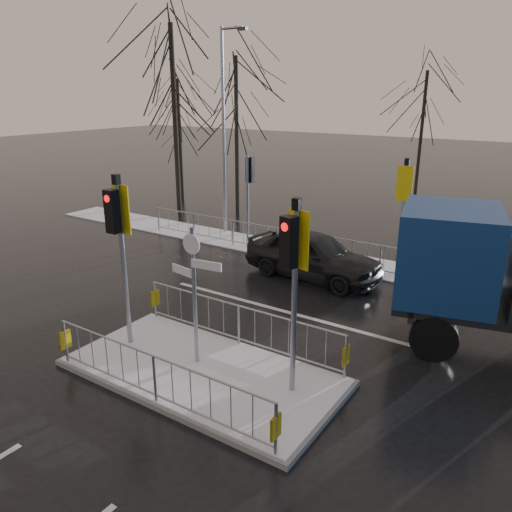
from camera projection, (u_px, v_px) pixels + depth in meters
The scene contains 12 objects.
ground at pixel (202, 375), 10.79m from camera, with size 120.00×120.00×0.00m, color black.
snow_verge at pixel (358, 264), 17.58m from camera, with size 30.00×2.00×0.04m, color white.
lane_markings at pixel (192, 382), 10.52m from camera, with size 8.00×11.38×0.01m.
traffic_island at pixel (201, 359), 10.68m from camera, with size 6.00×3.04×4.15m.
far_kerb_fixtures at pixel (362, 242), 16.71m from camera, with size 18.00×0.65×3.83m.
car_far_lane at pixel (313, 255), 16.16m from camera, with size 1.85×4.59×1.56m, color black.
flatbed_truck at pixel (493, 277), 11.51m from camera, with size 7.52×4.14×3.30m.
tree_near_a at pixel (173, 84), 23.07m from camera, with size 4.75×4.75×8.97m.
tree_near_b at pixel (236, 106), 23.24m from camera, with size 4.00×4.00×7.55m.
tree_near_c at pixel (179, 117), 26.60m from camera, with size 3.50×3.50×6.61m.
tree_far_a at pixel (424, 110), 27.71m from camera, with size 3.75×3.75×7.08m.
street_lamp_left at pixel (225, 126), 20.25m from camera, with size 1.25×0.18×8.20m.
Camera 1 is at (6.18, -7.21, 5.85)m, focal length 35.00 mm.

